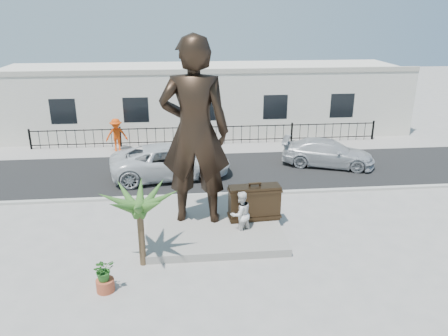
# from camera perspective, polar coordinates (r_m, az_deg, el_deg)

# --- Properties ---
(ground) EXTENTS (100.00, 100.00, 0.00)m
(ground) POSITION_cam_1_polar(r_m,az_deg,el_deg) (16.47, 0.69, -9.94)
(ground) COLOR #9E9991
(ground) RESTS_ON ground
(street) EXTENTS (40.00, 7.00, 0.01)m
(street) POSITION_cam_1_polar(r_m,az_deg,el_deg) (23.71, -1.41, -0.25)
(street) COLOR black
(street) RESTS_ON ground
(curb) EXTENTS (40.00, 0.25, 0.12)m
(curb) POSITION_cam_1_polar(r_m,az_deg,el_deg) (20.45, -0.68, -3.50)
(curb) COLOR #A5A399
(curb) RESTS_ON ground
(far_sidewalk) EXTENTS (40.00, 2.50, 0.02)m
(far_sidewalk) POSITION_cam_1_polar(r_m,az_deg,el_deg) (27.48, -2.03, 2.64)
(far_sidewalk) COLOR #9E9991
(far_sidewalk) RESTS_ON ground
(plinth) EXTENTS (5.20, 5.20, 0.30)m
(plinth) POSITION_cam_1_polar(r_m,az_deg,el_deg) (17.67, -1.47, -7.17)
(plinth) COLOR gray
(plinth) RESTS_ON ground
(fence) EXTENTS (22.00, 0.10, 1.20)m
(fence) POSITION_cam_1_polar(r_m,az_deg,el_deg) (28.08, -2.15, 4.28)
(fence) COLOR black
(fence) RESTS_ON ground
(building) EXTENTS (28.00, 7.00, 4.40)m
(building) POSITION_cam_1_polar(r_m,az_deg,el_deg) (31.79, -2.67, 9.11)
(building) COLOR silver
(building) RESTS_ON ground
(statue) EXTENTS (2.82, 2.04, 7.18)m
(statue) POSITION_cam_1_polar(r_m,az_deg,el_deg) (16.44, -3.85, 4.69)
(statue) COLOR black
(statue) RESTS_ON plinth
(suitcase) EXTENTS (2.05, 0.78, 1.42)m
(suitcase) POSITION_cam_1_polar(r_m,az_deg,el_deg) (17.41, 3.99, -4.52)
(suitcase) COLOR black
(suitcase) RESTS_ON plinth
(tourist) EXTENTS (1.09, 1.00, 1.82)m
(tourist) POSITION_cam_1_polar(r_m,az_deg,el_deg) (16.67, 2.20, -6.02)
(tourist) COLOR silver
(tourist) RESTS_ON ground
(car_white) EXTENTS (6.44, 3.59, 1.70)m
(car_white) POSITION_cam_1_polar(r_m,az_deg,el_deg) (22.63, -6.95, 0.90)
(car_white) COLOR silver
(car_white) RESTS_ON street
(car_silver) EXTENTS (5.40, 3.58, 1.45)m
(car_silver) POSITION_cam_1_polar(r_m,az_deg,el_deg) (24.85, 13.42, 1.94)
(car_silver) COLOR #B1B3B6
(car_silver) RESTS_ON street
(worker) EXTENTS (1.38, 0.89, 2.01)m
(worker) POSITION_cam_1_polar(r_m,az_deg,el_deg) (27.39, -13.86, 4.22)
(worker) COLOR #D7410B
(worker) RESTS_ON far_sidewalk
(palm_tree) EXTENTS (1.80, 1.80, 3.20)m
(palm_tree) POSITION_cam_1_polar(r_m,az_deg,el_deg) (15.58, -10.48, -12.23)
(palm_tree) COLOR #2F571F
(palm_tree) RESTS_ON ground
(planter) EXTENTS (0.56, 0.56, 0.40)m
(planter) POSITION_cam_1_polar(r_m,az_deg,el_deg) (14.44, -15.23, -14.56)
(planter) COLOR #9C4429
(planter) RESTS_ON ground
(shrub) EXTENTS (0.82, 0.77, 0.72)m
(shrub) POSITION_cam_1_polar(r_m,az_deg,el_deg) (14.14, -15.44, -12.69)
(shrub) COLOR #255C1D
(shrub) RESTS_ON planter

